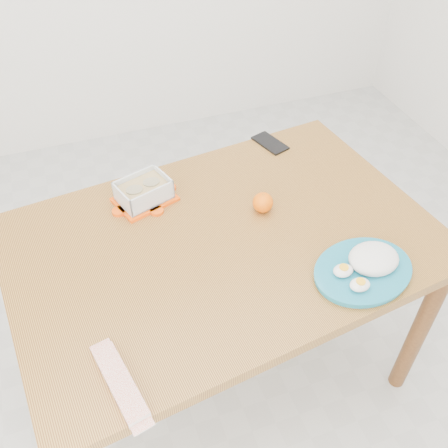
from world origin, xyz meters
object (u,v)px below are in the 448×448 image
object	(u,v)px
food_container	(144,192)
orange_fruit	(263,202)
dining_table	(224,258)
smartphone	(270,143)
rice_plate	(367,265)

from	to	relation	value
food_container	orange_fruit	bearing A→B (deg)	-45.13
dining_table	food_container	world-z (taller)	food_container
dining_table	orange_fruit	world-z (taller)	orange_fruit
dining_table	food_container	distance (m)	0.34
food_container	smartphone	bearing A→B (deg)	-1.27
dining_table	rice_plate	bearing A→B (deg)	-45.37
dining_table	rice_plate	xyz separation A→B (m)	(0.34, -0.26, 0.12)
food_container	rice_plate	bearing A→B (deg)	-63.06
food_container	smartphone	xyz separation A→B (m)	(0.52, 0.16, -0.04)
rice_plate	smartphone	world-z (taller)	rice_plate
dining_table	smartphone	xyz separation A→B (m)	(0.34, 0.42, 0.09)
dining_table	orange_fruit	bearing A→B (deg)	18.80
dining_table	smartphone	world-z (taller)	smartphone
orange_fruit	smartphone	xyz separation A→B (m)	(0.17, 0.34, -0.03)
orange_fruit	smartphone	world-z (taller)	orange_fruit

